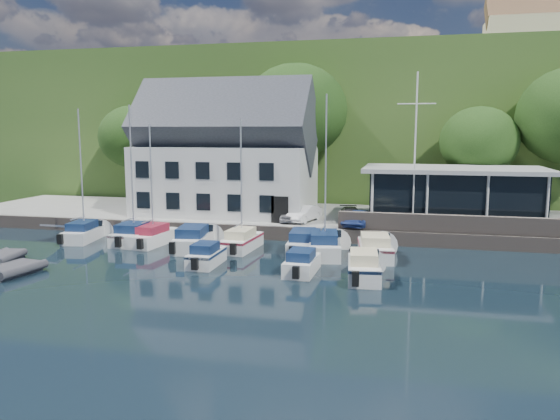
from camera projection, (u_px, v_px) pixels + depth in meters
The scene contains 32 objects.
ground at pixel (253, 283), 28.24m from camera, with size 180.00×180.00×0.00m, color black.
quay at pixel (311, 220), 45.03m from camera, with size 60.00×13.00×1.00m, color #959690.
quay_face at pixel (296, 234), 38.76m from camera, with size 60.00×0.30×1.00m, color #675A52.
hillside at pixel (360, 129), 86.80m from camera, with size 160.00×75.00×16.00m, color #2E4F1D.
field_patch at pixel (413, 80), 91.52m from camera, with size 50.00×30.00×0.30m, color #5B6F37.
farmhouse at pixel (526, 34), 70.44m from camera, with size 10.40×7.00×8.20m, color beige, non-canonical shape.
harbor_building at pixel (226, 161), 44.94m from camera, with size 14.40×8.20×8.70m, color silver, non-canonical shape.
club_pavilion at pixel (453, 195), 40.73m from camera, with size 13.20×7.20×4.10m, color black, non-canonical shape.
seawall at pixel (473, 225), 36.28m from camera, with size 18.00×0.50×1.20m, color #675A52.
gangway at pixel (74, 236), 40.64m from camera, with size 1.20×6.00×1.40m, color silver, non-canonical shape.
car_silver at pixel (289, 214), 41.20m from camera, with size 1.33×3.30×1.12m, color #B7B7BC.
car_white at pixel (304, 213), 41.13m from camera, with size 1.28×3.68×1.21m, color silver.
car_dgrey at pixel (351, 215), 40.56m from camera, with size 1.55×3.82×1.11m, color #333238.
car_blue at pixel (358, 218), 39.24m from camera, with size 1.38×3.49×1.19m, color navy.
flagpole at pixel (415, 151), 37.90m from camera, with size 2.59×0.20×10.79m, color silver, non-canonical shape.
tree_0 at pixel (134, 153), 53.56m from camera, with size 6.75×6.75×9.23m, color black, non-canonical shape.
tree_1 at pixel (183, 152), 50.92m from camera, with size 6.99×6.99×9.55m, color black, non-canonical shape.
tree_2 at pixel (295, 135), 48.90m from camera, with size 9.30×9.30×12.72m, color black, non-canonical shape.
tree_4 at pixel (478, 160), 45.42m from camera, with size 6.44×6.44×8.80m, color black, non-canonical shape.
boat_r1_0 at pixel (82, 181), 38.54m from camera, with size 1.85×6.20×8.55m, color silver, non-canonical shape.
boat_r1_1 at pixel (132, 179), 37.29m from camera, with size 2.19×5.49×9.08m, color silver, non-canonical shape.
boat_r1_2 at pixel (151, 182), 37.14m from camera, with size 1.92×6.30×8.66m, color silver, non-canonical shape.
boat_r1_3 at pixel (194, 237), 36.30m from camera, with size 2.14×7.02×1.56m, color silver, non-canonical shape.
boat_r1_4 at pixel (241, 184), 35.46m from camera, with size 1.80×6.05×8.76m, color silver, non-canonical shape.
boat_r1_5 at pixel (304, 241), 35.31m from camera, with size 1.92×6.79×1.48m, color silver, non-canonical shape.
boat_r1_6 at pixel (326, 180), 33.73m from camera, with size 2.10×6.86×9.53m, color silver, non-canonical shape.
boat_r1_7 at pixel (375, 246), 33.58m from camera, with size 2.13×6.01×1.52m, color silver, non-canonical shape.
boat_r2_2 at pixel (206, 254), 31.81m from camera, with size 1.60×4.62×1.37m, color silver, non-canonical shape.
boat_r2_3 at pixel (302, 261), 30.11m from camera, with size 1.68×4.83×1.35m, color silver, non-canonical shape.
boat_r2_4 at pixel (364, 265), 28.90m from camera, with size 1.81×5.78×1.55m, color silver, non-canonical shape.
dinghy_0 at pixel (3, 255), 32.89m from camera, with size 1.79×2.98×0.69m, color #39383E, non-canonical shape.
dinghy_1 at pixel (13, 268), 29.77m from camera, with size 1.97×3.29×0.77m, color #39383E, non-canonical shape.
Camera 1 is at (7.62, -26.35, 7.84)m, focal length 35.00 mm.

